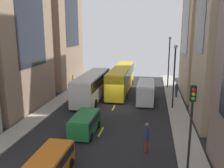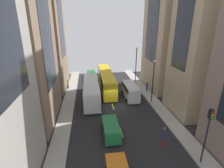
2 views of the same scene
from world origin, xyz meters
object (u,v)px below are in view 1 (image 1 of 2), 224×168
(streetcar_yellow, at_px, (122,77))
(pedestrian_crossing_mid, at_px, (147,136))
(city_bus_white, at_px, (92,84))
(delivery_van_white, at_px, (146,90))
(pedestrian_walking_far, at_px, (73,80))
(pedestrian_crossing_near, at_px, (176,89))
(car_green_0, at_px, (85,122))
(car_orange_1, at_px, (49,164))
(car_green_2, at_px, (111,75))
(traffic_light_near_corner, at_px, (192,115))

(streetcar_yellow, height_order, pedestrian_crossing_mid, streetcar_yellow)
(city_bus_white, xyz_separation_m, pedestrian_crossing_mid, (7.50, -13.28, -0.75))
(delivery_van_white, xyz_separation_m, pedestrian_walking_far, (-11.65, 6.01, -0.36))
(streetcar_yellow, bearing_deg, pedestrian_crossing_mid, -76.93)
(streetcar_yellow, relative_size, delivery_van_white, 2.41)
(city_bus_white, height_order, pedestrian_walking_far, city_bus_white)
(city_bus_white, relative_size, pedestrian_crossing_near, 5.87)
(car_green_0, height_order, pedestrian_walking_far, pedestrian_walking_far)
(delivery_van_white, bearing_deg, city_bus_white, 178.75)
(streetcar_yellow, xyz_separation_m, car_green_0, (-1.16, -15.96, -1.13))
(city_bus_white, height_order, pedestrian_crossing_mid, city_bus_white)
(city_bus_white, bearing_deg, pedestrian_walking_far, 128.39)
(car_green_0, relative_size, car_orange_1, 0.99)
(streetcar_yellow, xyz_separation_m, pedestrian_crossing_near, (7.81, -2.90, -0.96))
(delivery_van_white, height_order, pedestrian_crossing_mid, delivery_van_white)
(city_bus_white, height_order, car_green_2, city_bus_white)
(car_green_0, relative_size, pedestrian_walking_far, 2.26)
(pedestrian_crossing_near, relative_size, traffic_light_near_corner, 0.34)
(delivery_van_white, height_order, traffic_light_near_corner, traffic_light_near_corner)
(car_green_0, distance_m, car_orange_1, 6.86)
(car_green_0, xyz_separation_m, pedestrian_crossing_mid, (5.47, -2.60, 0.26))
(traffic_light_near_corner, bearing_deg, pedestrian_walking_far, 123.64)
(car_green_2, bearing_deg, pedestrian_walking_far, -126.18)
(streetcar_yellow, bearing_deg, pedestrian_crossing_near, -20.35)
(delivery_van_white, distance_m, pedestrian_crossing_near, 4.74)
(streetcar_yellow, relative_size, car_green_2, 3.11)
(pedestrian_crossing_mid, height_order, traffic_light_near_corner, traffic_light_near_corner)
(streetcar_yellow, xyz_separation_m, car_green_2, (-2.91, 7.31, -1.21))
(pedestrian_crossing_near, bearing_deg, traffic_light_near_corner, -54.17)
(city_bus_white, bearing_deg, pedestrian_crossing_near, 12.20)
(car_green_0, bearing_deg, traffic_light_near_corner, -34.72)
(delivery_van_white, bearing_deg, pedestrian_crossing_mid, -87.84)
(city_bus_white, xyz_separation_m, car_green_0, (2.04, -10.68, -1.01))
(city_bus_white, distance_m, traffic_light_near_corner, 19.23)
(car_orange_1, bearing_deg, pedestrian_crossing_mid, 36.56)
(pedestrian_crossing_mid, bearing_deg, delivery_van_white, 47.59)
(car_green_0, xyz_separation_m, car_orange_1, (-0.27, -6.86, -0.05))
(pedestrian_walking_far, bearing_deg, city_bus_white, 86.12)
(delivery_van_white, relative_size, pedestrian_crossing_near, 3.11)
(streetcar_yellow, bearing_deg, delivery_van_white, -54.92)
(delivery_van_white, bearing_deg, pedestrian_crossing_near, 32.36)
(pedestrian_walking_far, bearing_deg, car_orange_1, 63.03)
(car_green_2, distance_m, pedestrian_crossing_mid, 26.86)
(car_orange_1, relative_size, pedestrian_crossing_mid, 1.87)
(city_bus_white, height_order, streetcar_yellow, streetcar_yellow)
(streetcar_yellow, bearing_deg, city_bus_white, -121.20)
(car_orange_1, bearing_deg, pedestrian_walking_far, 105.30)
(delivery_van_white, bearing_deg, car_orange_1, -106.79)
(streetcar_yellow, bearing_deg, pedestrian_walking_far, 175.76)
(car_orange_1, height_order, pedestrian_crossing_mid, pedestrian_crossing_mid)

